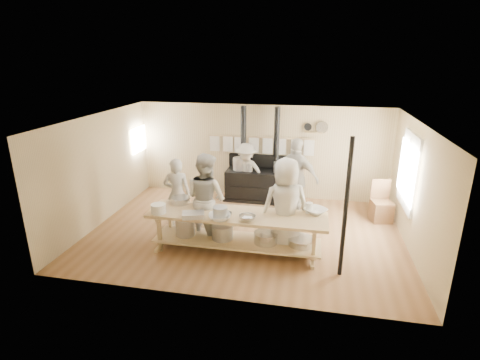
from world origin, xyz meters
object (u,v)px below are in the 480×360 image
(chair, at_px, (381,209))
(cook_by_window, at_px, (246,173))
(cook_left, at_px, (206,198))
(cook_right, at_px, (296,178))
(cook_far_left, at_px, (177,194))
(prep_table, at_px, (236,229))
(roasting_pan, at_px, (193,215))
(stove, at_px, (259,182))
(cook_center, at_px, (285,206))

(chair, bearing_deg, cook_by_window, 158.25)
(cook_left, height_order, cook_right, cook_right)
(cook_far_left, bearing_deg, cook_right, -164.11)
(prep_table, distance_m, cook_left, 0.95)
(roasting_pan, bearing_deg, cook_right, 52.59)
(prep_table, relative_size, cook_by_window, 2.20)
(stove, distance_m, cook_center, 2.97)
(cook_right, distance_m, cook_by_window, 1.59)
(cook_center, distance_m, chair, 3.03)
(roasting_pan, bearing_deg, chair, 32.85)
(cook_by_window, relative_size, chair, 1.64)
(roasting_pan, bearing_deg, stove, 76.69)
(cook_far_left, distance_m, cook_by_window, 2.37)
(stove, xyz_separation_m, prep_table, (-0.00, -3.02, -0.00))
(cook_left, bearing_deg, cook_by_window, -69.69)
(cook_far_left, relative_size, cook_left, 0.86)
(cook_far_left, height_order, chair, cook_far_left)
(cook_center, relative_size, chair, 1.98)
(cook_center, bearing_deg, cook_left, -25.60)
(stove, height_order, prep_table, stove)
(chair, bearing_deg, prep_table, -156.33)
(cook_center, distance_m, cook_by_window, 2.90)
(chair, distance_m, roasting_pan, 4.73)
(cook_left, height_order, chair, cook_left)
(cook_by_window, bearing_deg, cook_center, -53.90)
(stove, bearing_deg, chair, -14.26)
(stove, height_order, cook_left, stove)
(prep_table, bearing_deg, roasting_pan, -157.32)
(cook_center, relative_size, cook_right, 1.00)
(cook_left, xyz_separation_m, cook_center, (1.69, -0.14, 0.01))
(stove, bearing_deg, cook_right, -41.02)
(cook_left, distance_m, roasting_pan, 0.72)
(prep_table, distance_m, cook_right, 2.40)
(cook_right, relative_size, cook_by_window, 1.21)
(cook_left, bearing_deg, cook_far_left, 1.44)
(cook_far_left, distance_m, roasting_pan, 1.39)
(cook_far_left, bearing_deg, roasting_pan, 113.59)
(cook_far_left, distance_m, chair, 4.94)
(roasting_pan, bearing_deg, prep_table, 22.68)
(cook_left, bearing_deg, cook_right, -106.63)
(prep_table, bearing_deg, cook_far_left, 151.98)
(cook_left, relative_size, cook_center, 0.99)
(cook_by_window, xyz_separation_m, roasting_pan, (-0.47, -3.18, 0.08))
(cook_by_window, distance_m, chair, 3.57)
(cook_right, bearing_deg, cook_by_window, -7.76)
(cook_right, xyz_separation_m, roasting_pan, (-1.85, -2.42, -0.10))
(prep_table, relative_size, roasting_pan, 8.37)
(cook_far_left, bearing_deg, cook_by_window, -131.31)
(stove, height_order, chair, stove)
(cook_by_window, relative_size, roasting_pan, 3.81)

